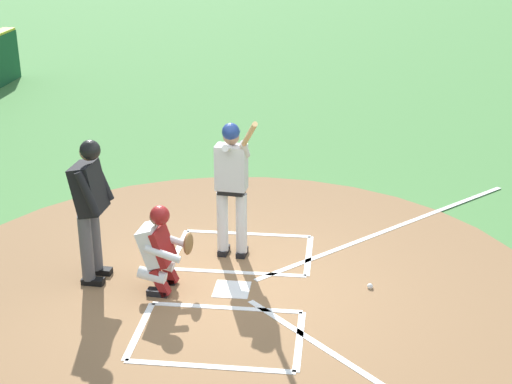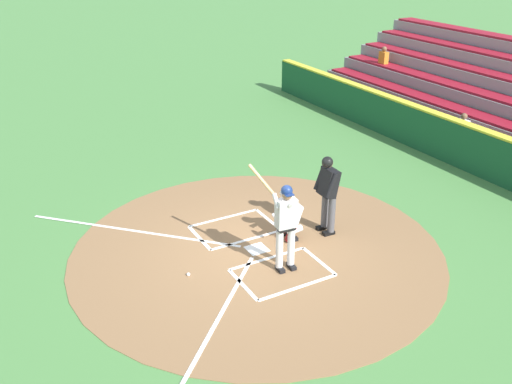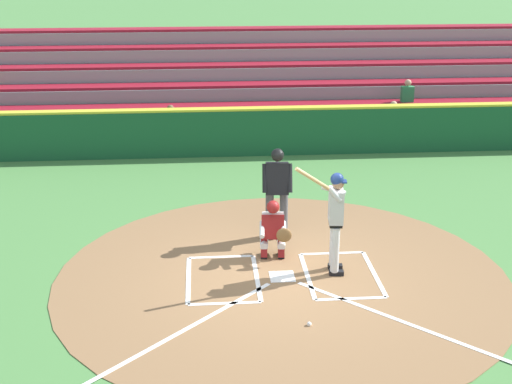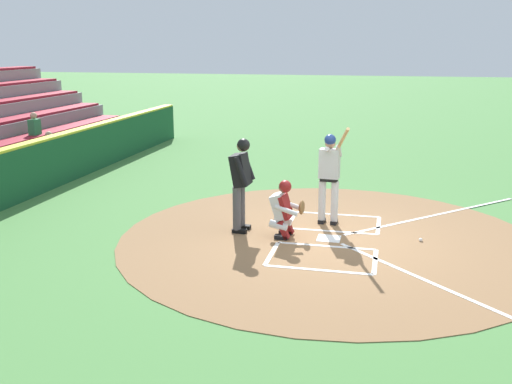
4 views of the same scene
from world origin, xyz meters
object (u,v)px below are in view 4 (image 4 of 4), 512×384
catcher (284,208)px  baseball (421,240)px  batter (330,172)px  plate_umpire (241,179)px

catcher → baseball: 2.64m
batter → catcher: size_ratio=1.88×
plate_umpire → catcher: bearing=80.1°
baseball → catcher: bearing=-83.3°
batter → plate_umpire: bearing=-62.6°
catcher → plate_umpire: (-0.16, -0.89, 0.49)m
batter → baseball: batter is taller
plate_umpire → baseball: 3.61m
batter → plate_umpire: 1.84m
catcher → baseball: size_ratio=15.27×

